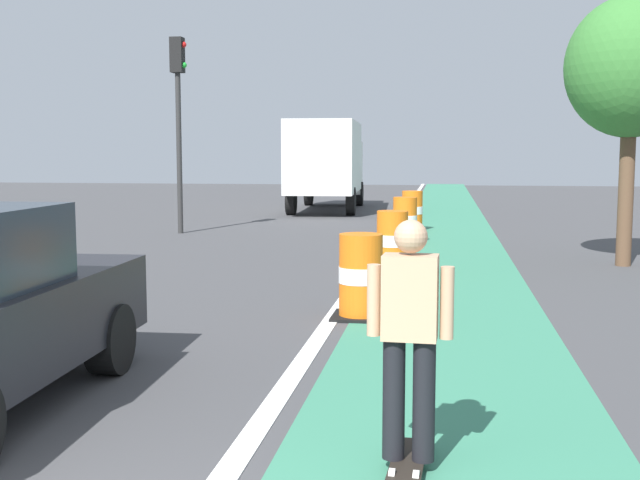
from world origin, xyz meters
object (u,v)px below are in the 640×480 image
Objects in this scene: skateboarder_on_lane at (410,337)px; street_tree_sidewalk at (631,68)px; traffic_barrel_far at (412,211)px; traffic_barrel_mid at (392,242)px; delivery_truck_down_block at (327,161)px; traffic_barrel_front at (361,277)px; traffic_light_corner at (178,100)px; traffic_barrel_back at (405,221)px.

skateboarder_on_lane is 11.30m from street_tree_sidewalk.
traffic_barrel_far is (-0.63, 16.58, -0.38)m from skateboarder_on_lane.
traffic_barrel_far is (0.05, 7.61, 0.00)m from traffic_barrel_mid.
delivery_truck_down_block is at bearing 99.67° from skateboarder_on_lane.
traffic_barrel_front is 12.01m from traffic_light_corner.
street_tree_sidewalk is (4.41, 5.50, 3.14)m from traffic_barrel_front.
street_tree_sidewalk reaches higher than traffic_barrel_front.
traffic_barrel_far is at bearing 89.13° from traffic_barrel_back.
traffic_barrel_back is 10.95m from delivery_truck_down_block.
delivery_truck_down_block is at bearing 102.79° from traffic_barrel_mid.
traffic_barrel_front is 7.71m from street_tree_sidewalk.
traffic_light_corner is 11.23m from street_tree_sidewalk.
delivery_truck_down_block is (-3.36, 14.82, 1.31)m from traffic_barrel_mid.
traffic_barrel_mid is 7.61m from traffic_barrel_far.
traffic_barrel_mid is 8.95m from traffic_light_corner.
street_tree_sidewalk is (4.26, -3.10, 3.14)m from traffic_barrel_back.
traffic_light_corner is at bearing 120.18° from traffic_barrel_front.
traffic_barrel_mid and traffic_barrel_back have the same top height.
traffic_barrel_front and traffic_barrel_far have the same top height.
traffic_light_corner is (-6.04, -1.66, 2.97)m from traffic_barrel_far.
street_tree_sidewalk is at bearing -60.39° from delivery_truck_down_block.
traffic_light_corner is at bearing 156.00° from street_tree_sidewalk.
traffic_barrel_mid is (-0.69, 8.98, -0.38)m from skateboarder_on_lane.
delivery_truck_down_block is 1.51× the size of traffic_light_corner.
street_tree_sidewalk reaches higher than traffic_barrel_mid.
street_tree_sidewalk reaches higher than traffic_barrel_back.
street_tree_sidewalk is (10.26, -4.57, 0.17)m from traffic_light_corner.
traffic_light_corner reaches higher than traffic_barrel_back.
street_tree_sidewalk is at bearing -36.03° from traffic_barrel_back.
traffic_barrel_back is 6.85m from traffic_light_corner.
delivery_truck_down_block is (-4.05, 23.79, 0.94)m from skateboarder_on_lane.
traffic_light_corner is (-6.00, 1.47, 2.97)m from traffic_barrel_back.
skateboarder_on_lane is 1.55× the size of traffic_barrel_front.
street_tree_sidewalk is at bearing 70.93° from skateboarder_on_lane.
delivery_truck_down_block is (-3.42, 7.21, 1.31)m from traffic_barrel_far.
traffic_barrel_back and traffic_barrel_far have the same top height.
traffic_barrel_front is at bearing -90.94° from traffic_barrel_far.
traffic_barrel_mid is 4.49m from traffic_barrel_back.
traffic_barrel_front is at bearing -80.33° from delivery_truck_down_block.
delivery_truck_down_block is (-3.22, 18.93, 1.31)m from traffic_barrel_front.
traffic_barrel_front is 1.00× the size of traffic_barrel_back.
traffic_barrel_front is 1.00× the size of traffic_barrel_far.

